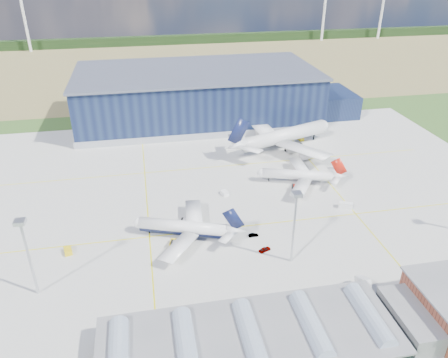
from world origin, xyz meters
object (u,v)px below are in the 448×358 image
at_px(gse_tug_b, 174,243).
at_px(gse_cart_a, 225,193).
at_px(airstair, 362,287).
at_px(car_a, 265,249).
at_px(hangar, 202,97).
at_px(gse_van_b, 346,205).
at_px(car_b, 253,235).
at_px(light_mast_center, 295,216).
at_px(gse_tug_c, 301,139).
at_px(light_mast_west, 26,246).
at_px(airliner_widebody, 285,129).
at_px(airliner_red, 298,170).
at_px(gse_tug_a, 68,251).
at_px(gse_van_a, 326,177).
at_px(airliner_navy, 183,221).

bearing_deg(gse_tug_b, gse_cart_a, 66.75).
xyz_separation_m(airstair, car_a, (-20.47, 21.95, -1.06)).
bearing_deg(hangar, gse_tug_b, -103.07).
relative_size(gse_van_b, car_b, 1.45).
bearing_deg(light_mast_center, car_b, 119.09).
bearing_deg(gse_tug_b, gse_tug_c, 61.63).
height_order(gse_van_b, car_b, gse_van_b).
xyz_separation_m(gse_cart_a, airstair, (25.69, -57.51, 1.00)).
distance_m(hangar, car_b, 111.46).
relative_size(light_mast_center, gse_tug_c, 7.22).
bearing_deg(car_b, light_mast_west, 100.65).
distance_m(light_mast_center, gse_tug_c, 92.86).
relative_size(airliner_widebody, gse_tug_b, 17.29).
height_order(airstair, car_b, airstair).
distance_m(gse_tug_b, car_a, 27.84).
height_order(airliner_red, gse_tug_c, airliner_red).
xyz_separation_m(light_mast_center, airstair, (14.19, -16.00, -13.71)).
bearing_deg(airliner_red, car_a, 76.57).
relative_size(gse_tug_a, car_b, 1.11).
bearing_deg(gse_tug_b, airliner_widebody, 63.63).
bearing_deg(gse_van_a, hangar, 12.93).
relative_size(airliner_red, gse_tug_c, 10.83).
bearing_deg(hangar, airstair, -81.37).
xyz_separation_m(gse_van_a, car_a, (-35.83, -38.95, -0.69)).
relative_size(gse_cart_a, car_b, 1.04).
xyz_separation_m(gse_tug_b, car_a, (26.60, -8.24, -0.05)).
bearing_deg(light_mast_west, airliner_navy, 23.90).
bearing_deg(gse_van_a, gse_van_b, 164.58).
height_order(gse_cart_a, car_b, gse_cart_a).
bearing_deg(hangar, gse_van_a, -65.31).
height_order(airstair, car_a, airstair).
relative_size(hangar, gse_tug_c, 45.49).
distance_m(gse_van_a, gse_tug_c, 40.58).
relative_size(airliner_navy, gse_tug_c, 11.32).
xyz_separation_m(gse_tug_a, gse_van_b, (92.43, 7.90, 0.32)).
xyz_separation_m(light_mast_center, gse_van_b, (28.23, 24.24, -14.37)).
relative_size(airliner_navy, airstair, 6.70).
height_order(gse_tug_c, car_a, gse_tug_c).
height_order(gse_van_a, car_a, gse_van_a).
bearing_deg(hangar, gse_tug_a, -117.73).
height_order(airliner_navy, gse_cart_a, airliner_navy).
bearing_deg(airliner_navy, airliner_red, -129.53).
height_order(light_mast_west, car_b, light_mast_west).
bearing_deg(airliner_red, light_mast_center, 86.64).
relative_size(gse_van_a, gse_van_b, 1.34).
distance_m(gse_tug_a, gse_tug_b, 31.39).
bearing_deg(gse_tug_a, gse_tug_b, -17.56).
bearing_deg(gse_tug_c, airstair, -111.08).
distance_m(light_mast_west, gse_cart_a, 73.22).
bearing_deg(airliner_navy, gse_tug_a, 23.28).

